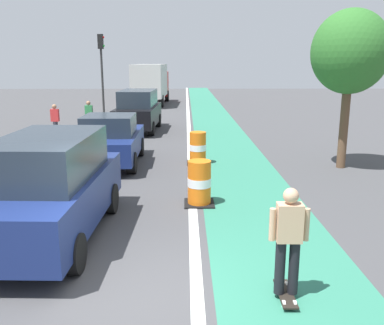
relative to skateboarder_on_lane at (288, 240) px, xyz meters
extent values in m
plane|color=#424244|center=(-2.20, 0.17, -0.91)|extent=(100.00, 100.00, 0.00)
cube|color=#2D755B|center=(0.20, 12.17, -0.91)|extent=(2.50, 80.00, 0.01)
cube|color=silver|center=(-1.30, 12.17, -0.91)|extent=(0.20, 80.00, 0.01)
cube|color=black|center=(0.00, 0.00, -0.84)|extent=(0.24, 0.80, 0.02)
cylinder|color=silver|center=(0.07, -0.26, -0.86)|extent=(0.04, 0.11, 0.11)
cylinder|color=silver|center=(-0.08, -0.26, -0.86)|extent=(0.04, 0.11, 0.11)
cylinder|color=silver|center=(0.08, 0.26, -0.86)|extent=(0.04, 0.11, 0.11)
cylinder|color=silver|center=(-0.07, 0.26, -0.86)|extent=(0.04, 0.11, 0.11)
cylinder|color=black|center=(0.10, 0.00, -0.42)|extent=(0.15, 0.15, 0.82)
cylinder|color=black|center=(-0.10, 0.00, -0.42)|extent=(0.15, 0.15, 0.82)
cube|color=tan|center=(0.00, 0.00, 0.27)|extent=(0.37, 0.23, 0.56)
cylinder|color=tan|center=(0.24, -0.01, 0.24)|extent=(0.09, 0.09, 0.48)
cylinder|color=tan|center=(-0.24, 0.01, 0.24)|extent=(0.09, 0.09, 0.48)
sphere|color=tan|center=(0.00, 0.00, 0.67)|extent=(0.22, 0.22, 0.22)
cube|color=navy|center=(-4.08, 2.26, -0.12)|extent=(2.00, 4.66, 0.90)
cube|color=#232D38|center=(-4.08, 2.26, 0.73)|extent=(1.72, 2.91, 0.80)
cylinder|color=black|center=(-4.85, 3.71, -0.57)|extent=(0.30, 0.69, 0.68)
cylinder|color=black|center=(-3.21, 3.65, -0.57)|extent=(0.30, 0.69, 0.68)
cylinder|color=black|center=(-3.31, 0.80, -0.57)|extent=(0.30, 0.69, 0.68)
cube|color=navy|center=(-3.98, 8.41, -0.21)|extent=(1.88, 4.12, 0.72)
cube|color=#232D38|center=(-3.98, 8.16, 0.47)|extent=(1.63, 1.74, 0.64)
cylinder|color=black|center=(-4.81, 9.67, -0.57)|extent=(0.29, 0.68, 0.68)
cylinder|color=black|center=(-3.17, 9.69, -0.57)|extent=(0.29, 0.68, 0.68)
cylinder|color=black|center=(-4.79, 7.13, -0.57)|extent=(0.29, 0.68, 0.68)
cylinder|color=black|center=(-3.15, 7.15, -0.57)|extent=(0.29, 0.68, 0.68)
cube|color=black|center=(-3.84, 15.55, -0.12)|extent=(2.05, 4.68, 0.90)
cube|color=#232D38|center=(-3.84, 15.55, 0.73)|extent=(1.75, 2.92, 0.80)
cylinder|color=black|center=(-4.59, 17.02, -0.57)|extent=(0.31, 0.69, 0.68)
cylinder|color=black|center=(-2.95, 16.94, -0.57)|extent=(0.31, 0.69, 0.68)
cylinder|color=black|center=(-4.72, 14.17, -0.57)|extent=(0.31, 0.69, 0.68)
cylinder|color=black|center=(-3.09, 14.09, -0.57)|extent=(0.31, 0.69, 0.68)
cylinder|color=orange|center=(-1.14, 4.21, -0.66)|extent=(0.56, 0.56, 0.42)
cylinder|color=white|center=(-1.14, 4.21, -0.35)|extent=(0.57, 0.57, 0.21)
cylinder|color=orange|center=(-1.14, 4.21, -0.03)|extent=(0.56, 0.56, 0.42)
cube|color=black|center=(-1.14, 4.21, -0.89)|extent=(0.73, 0.73, 0.04)
cylinder|color=orange|center=(-1.05, 8.45, -0.66)|extent=(0.56, 0.56, 0.42)
cylinder|color=white|center=(-1.05, 8.45, -0.35)|extent=(0.57, 0.57, 0.21)
cylinder|color=orange|center=(-1.05, 8.45, -0.03)|extent=(0.56, 0.56, 0.42)
cube|color=black|center=(-1.05, 8.45, -0.89)|extent=(0.73, 0.73, 0.04)
cube|color=beige|center=(-4.29, 28.26, 1.07)|extent=(2.53, 5.69, 2.50)
cube|color=#B21E19|center=(-4.14, 32.11, 0.62)|extent=(2.28, 1.99, 2.10)
cylinder|color=black|center=(-5.18, 31.95, -0.43)|extent=(0.34, 0.97, 0.96)
cylinder|color=black|center=(-3.12, 31.87, -0.43)|extent=(0.34, 0.97, 0.96)
cylinder|color=black|center=(-5.38, 26.91, -0.43)|extent=(0.34, 0.97, 0.96)
cylinder|color=black|center=(-3.32, 26.82, -0.43)|extent=(0.34, 0.97, 0.96)
cylinder|color=#2D2D2D|center=(-6.80, 21.90, 1.19)|extent=(0.14, 0.14, 4.20)
cube|color=black|center=(-6.80, 21.90, 3.74)|extent=(0.32, 0.32, 0.90)
sphere|color=red|center=(-6.63, 21.90, 4.00)|extent=(0.16, 0.16, 0.16)
sphere|color=green|center=(-6.63, 21.90, 3.48)|extent=(0.16, 0.16, 0.16)
cylinder|color=#33333D|center=(-7.18, 12.83, -0.48)|extent=(0.20, 0.20, 0.86)
cube|color=red|center=(-7.18, 12.83, 0.22)|extent=(0.34, 0.20, 0.54)
sphere|color=#9E7051|center=(-7.18, 12.83, 0.60)|extent=(0.20, 0.20, 0.20)
cylinder|color=#33333D|center=(-6.06, 14.44, -0.48)|extent=(0.20, 0.20, 0.86)
cube|color=#338C4C|center=(-6.06, 14.44, 0.22)|extent=(0.34, 0.20, 0.54)
sphere|color=#9E7051|center=(-6.06, 14.44, 0.60)|extent=(0.20, 0.20, 0.20)
cylinder|color=brown|center=(3.65, 7.83, 0.39)|extent=(0.28, 0.28, 2.60)
ellipsoid|color=#2D6B28|center=(3.65, 7.83, 2.79)|extent=(2.40, 2.40, 2.60)
camera|label=1|loc=(-1.46, -5.53, 2.47)|focal=39.22mm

